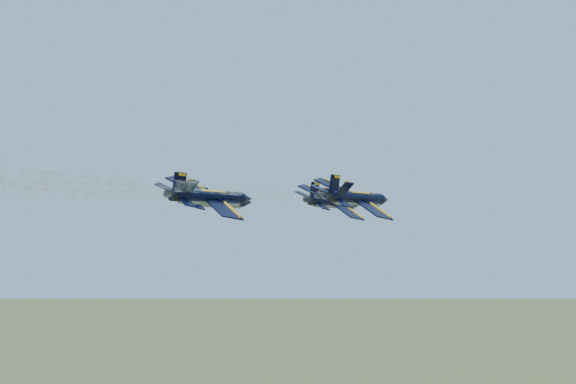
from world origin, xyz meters
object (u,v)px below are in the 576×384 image
Objects in this scene: jet_lead at (335,202)px; jet_left at (217,201)px; jet_slot at (211,197)px; jet_right at (358,198)px.

jet_lead is 16.94m from jet_left.
jet_slot is (-0.61, -26.73, 0.00)m from jet_lead.
jet_slot is (-11.77, -13.64, 0.00)m from jet_right.
jet_right is at bearing -48.29° from jet_lead.
jet_lead and jet_right have the same top height.
jet_left is 22.63m from jet_right.
jet_right and jet_slot have the same top height.
jet_lead is 26.74m from jet_slot.
jet_slot is at bearing -51.46° from jet_left.
jet_lead is at bearing 89.95° from jet_slot.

